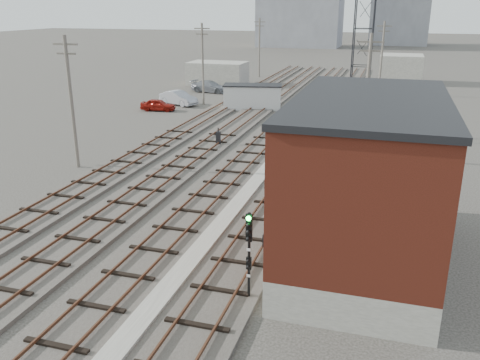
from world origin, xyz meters
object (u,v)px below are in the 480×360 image
at_px(switch_stand, 218,138).
at_px(car_red, 158,105).
at_px(signal_mast, 249,252).
at_px(site_trailer, 253,97).
at_px(car_grey, 210,87).
at_px(car_silver, 179,98).

bearing_deg(switch_stand, car_red, 129.62).
bearing_deg(car_red, signal_mast, -156.29).
relative_size(site_trailer, car_red, 1.80).
xyz_separation_m(switch_stand, car_grey, (-9.88, 25.23, 0.08)).
distance_m(switch_stand, car_red, 16.28).
bearing_deg(car_red, car_silver, -18.20).
xyz_separation_m(switch_stand, car_red, (-11.03, 11.97, -0.03)).
bearing_deg(car_silver, car_red, -168.92).
relative_size(signal_mast, switch_stand, 2.57).
bearing_deg(car_grey, car_red, -176.68).
bearing_deg(switch_stand, car_silver, 120.03).
xyz_separation_m(car_silver, car_grey, (0.39, 9.46, -0.04)).
bearing_deg(signal_mast, car_silver, 117.04).
distance_m(car_red, car_grey, 13.31).
bearing_deg(site_trailer, car_red, -168.29).
bearing_deg(car_silver, car_grey, 19.99).
height_order(switch_stand, car_grey, switch_stand).
distance_m(car_red, car_silver, 3.88).
bearing_deg(site_trailer, car_grey, 120.70).
height_order(switch_stand, site_trailer, site_trailer).
relative_size(car_silver, car_grey, 0.93).
xyz_separation_m(site_trailer, car_silver, (-8.72, -0.23, -0.55)).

